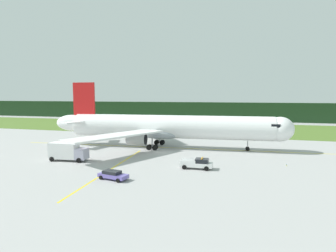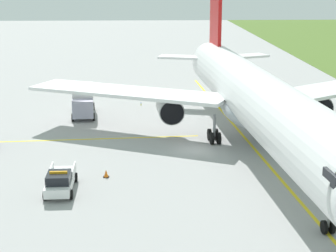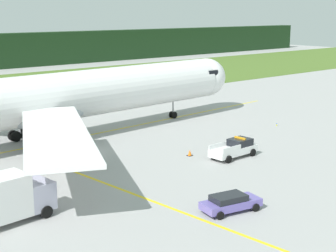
% 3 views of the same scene
% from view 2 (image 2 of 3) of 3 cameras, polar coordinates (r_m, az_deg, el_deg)
% --- Properties ---
extents(ground, '(320.00, 320.00, 0.00)m').
position_cam_2_polar(ground, '(53.72, 2.89, -2.43)').
color(ground, '#9F9F9E').
extents(taxiway_centerline_main, '(74.41, 5.41, 0.01)m').
position_cam_2_polar(taxiway_centerline_main, '(53.89, 9.08, -2.55)').
color(taxiway_centerline_main, yellow).
rests_on(taxiway_centerline_main, ground).
extents(taxiway_centerline_spur, '(2.48, 31.76, 0.01)m').
position_cam_2_polar(taxiway_centerline_spur, '(57.91, -12.63, -1.47)').
color(taxiway_centerline_spur, yellow).
rests_on(taxiway_centerline_spur, ground).
extents(airliner, '(56.73, 45.24, 15.42)m').
position_cam_2_polar(airliner, '(53.24, 9.11, 2.67)').
color(airliner, white).
rests_on(airliner, ground).
extents(ops_pickup_truck, '(5.45, 2.29, 1.94)m').
position_cam_2_polar(ops_pickup_truck, '(43.96, -11.04, -5.54)').
color(ops_pickup_truck, white).
rests_on(ops_pickup_truck, ground).
extents(catering_truck, '(7.37, 3.22, 3.59)m').
position_cam_2_polar(catering_truck, '(67.29, -8.74, 2.65)').
color(catering_truck, '#A6A6BE').
rests_on(catering_truck, ground).
extents(apron_cone, '(0.50, 0.50, 0.64)m').
position_cam_2_polar(apron_cone, '(46.65, -6.40, -4.89)').
color(apron_cone, black).
rests_on(apron_cone, ground).
extents(taxiway_edge_light_west, '(0.12, 0.12, 0.36)m').
position_cam_2_polar(taxiway_edge_light_west, '(71.92, -2.79, 2.30)').
color(taxiway_edge_light_west, yellow).
rests_on(taxiway_edge_light_west, ground).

